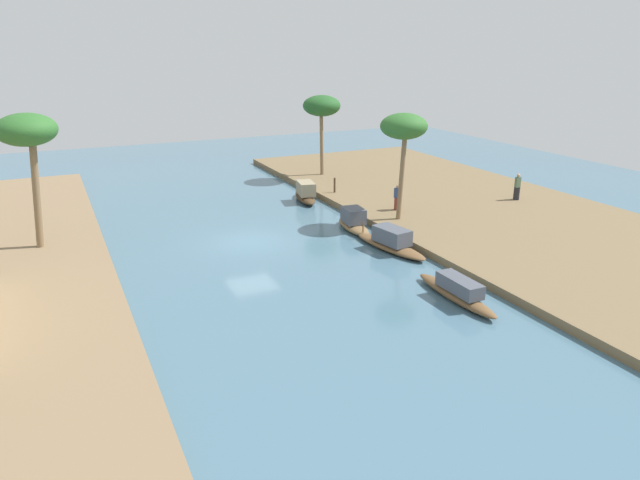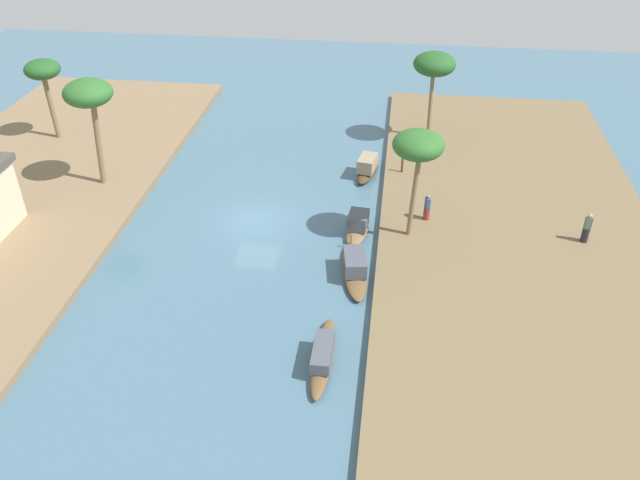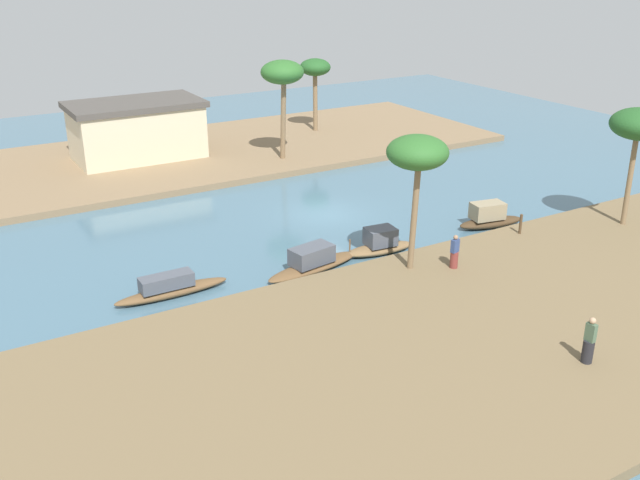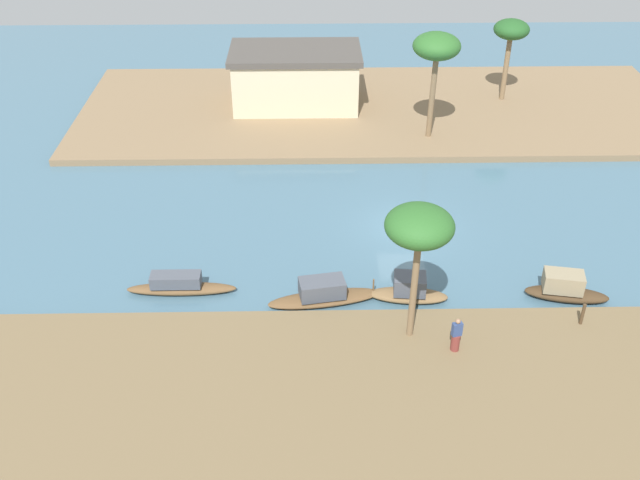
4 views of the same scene
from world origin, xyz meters
name	(u,v)px [view 1 (image 1 of 4)]	position (x,y,z in m)	size (l,w,h in m)	color
river_water	(250,242)	(0.00, 0.00, 0.00)	(70.40, 70.40, 0.00)	#476B7F
riverbank_left	(471,207)	(0.00, -14.84, 0.20)	(40.72, 15.31, 0.40)	brown
sampan_open_hull	(391,242)	(-4.35, -6.11, 0.45)	(5.20, 2.01, 1.21)	brown
sampan_midstream	(457,291)	(-10.82, -5.30, 0.40)	(4.96, 0.86, 1.02)	brown
sampan_upstream_small	(353,222)	(-0.54, -5.98, 0.49)	(3.62, 1.48, 1.29)	brown
sampan_downstream_large	(305,194)	(6.42, -6.07, 0.55)	(3.81, 1.73, 1.39)	#47331E
person_on_near_bank	(397,199)	(0.84, -9.75, 1.07)	(0.44, 0.44, 1.56)	brown
person_by_mooring	(517,189)	(-0.39, -18.15, 1.09)	(0.41, 0.41, 1.72)	#232328
mooring_post	(335,185)	(6.41, -8.26, 0.91)	(0.14, 0.14, 1.01)	#4C3823
palm_tree_left_near	(404,128)	(-0.86, -8.88, 5.65)	(2.64, 2.64, 6.08)	#7F6647
palm_tree_left_far	(322,107)	(12.06, -9.95, 5.58)	(2.85, 2.85, 6.04)	#7F6647
palm_tree_right_tall	(27,133)	(2.66, 10.00, 6.09)	(2.84, 2.84, 6.62)	#7F6647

